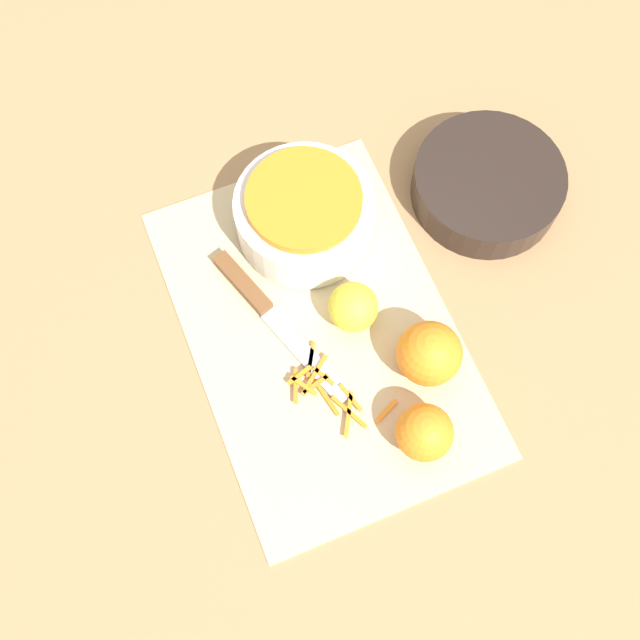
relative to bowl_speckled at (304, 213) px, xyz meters
name	(u,v)px	position (x,y,z in m)	size (l,w,h in m)	color
ground_plane	(320,330)	(0.14, -0.04, -0.05)	(4.00, 4.00, 0.00)	#9E754C
cutting_board	(320,330)	(0.14, -0.04, -0.04)	(0.48, 0.32, 0.01)	#CCB284
bowl_speckled	(304,213)	(0.00, 0.00, 0.00)	(0.18, 0.18, 0.08)	silver
bowl_dark	(487,184)	(0.04, 0.24, -0.02)	(0.20, 0.20, 0.05)	black
knife	(258,300)	(0.08, -0.09, -0.03)	(0.24, 0.10, 0.02)	brown
orange_left	(424,433)	(0.31, 0.02, -0.01)	(0.07, 0.07, 0.07)	orange
orange_right	(429,353)	(0.23, 0.07, 0.00)	(0.08, 0.08, 0.08)	orange
lemon	(352,306)	(0.14, 0.01, -0.01)	(0.06, 0.06, 0.06)	yellow
peel_pile	(328,390)	(0.22, -0.06, -0.04)	(0.13, 0.12, 0.01)	orange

